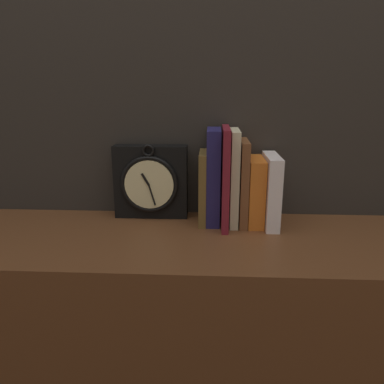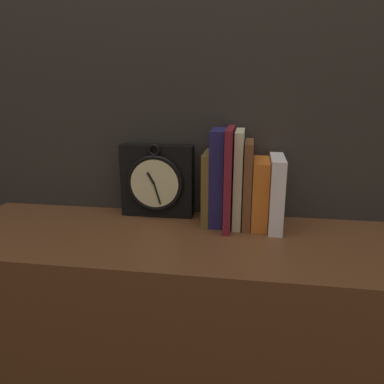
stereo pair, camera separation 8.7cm
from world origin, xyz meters
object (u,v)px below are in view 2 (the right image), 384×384
object	(u,v)px
book_slot2_maroon	(229,178)
book_slot5_orange	(260,193)
book_slot3_cream	(239,178)
book_slot6_white	(276,193)
book_slot0_brown	(207,188)
book_slot1_navy	(218,177)
book_slot4_brown	(248,184)
clock	(157,181)

from	to	relation	value
book_slot2_maroon	book_slot5_orange	size ratio (longest dim) A/B	1.46
book_slot2_maroon	book_slot3_cream	distance (m)	0.03
book_slot2_maroon	book_slot6_white	xyz separation A→B (m)	(0.12, 0.01, -0.04)
book_slot0_brown	book_slot2_maroon	world-z (taller)	book_slot2_maroon
book_slot1_navy	book_slot2_maroon	bearing A→B (deg)	-33.15
book_slot3_cream	book_slot5_orange	world-z (taller)	book_slot3_cream
book_slot0_brown	book_slot5_orange	distance (m)	0.14
book_slot3_cream	book_slot5_orange	distance (m)	0.07
book_slot2_maroon	book_slot4_brown	size ratio (longest dim) A/B	1.15
book_slot0_brown	book_slot1_navy	size ratio (longest dim) A/B	0.76
book_slot0_brown	book_slot6_white	size ratio (longest dim) A/B	1.03
book_slot0_brown	clock	bearing A→B (deg)	168.30
book_slot3_cream	book_slot5_orange	xyz separation A→B (m)	(0.06, -0.00, -0.04)
clock	book_slot0_brown	distance (m)	0.15
book_slot1_navy	book_slot3_cream	world-z (taller)	same
book_slot4_brown	book_slot2_maroon	bearing A→B (deg)	-163.78
clock	book_slot2_maroon	xyz separation A→B (m)	(0.20, -0.05, 0.03)
clock	book_slot0_brown	size ratio (longest dim) A/B	1.10
clock	book_slot1_navy	bearing A→B (deg)	-9.60
book_slot0_brown	book_slot1_navy	distance (m)	0.04
book_slot0_brown	book_slot6_white	xyz separation A→B (m)	(0.18, -0.01, -0.00)
book_slot3_cream	book_slot4_brown	xyz separation A→B (m)	(0.02, -0.00, -0.01)
book_slot1_navy	book_slot3_cream	xyz separation A→B (m)	(0.05, -0.00, -0.00)
clock	book_slot2_maroon	distance (m)	0.21
book_slot2_maroon	book_slot3_cream	xyz separation A→B (m)	(0.02, 0.02, -0.00)
clock	book_slot6_white	world-z (taller)	clock
book_slot1_navy	book_slot5_orange	bearing A→B (deg)	-2.33
book_slot3_cream	book_slot6_white	world-z (taller)	book_slot3_cream
book_slot3_cream	book_slot2_maroon	bearing A→B (deg)	-146.03
book_slot2_maroon	book_slot5_orange	bearing A→B (deg)	10.87
book_slot2_maroon	book_slot3_cream	size ratio (longest dim) A/B	1.03
clock	book_slot4_brown	xyz separation A→B (m)	(0.25, -0.03, 0.01)
book_slot6_white	book_slot0_brown	bearing A→B (deg)	175.80
book_slot1_navy	book_slot4_brown	size ratio (longest dim) A/B	1.12
book_slot0_brown	book_slot6_white	distance (m)	0.18
clock	book_slot1_navy	size ratio (longest dim) A/B	0.84
book_slot2_maroon	book_slot4_brown	world-z (taller)	book_slot2_maroon
book_slot2_maroon	book_slot4_brown	distance (m)	0.05
book_slot5_orange	clock	bearing A→B (deg)	173.22
book_slot1_navy	book_slot4_brown	world-z (taller)	book_slot1_navy
book_slot1_navy	book_slot5_orange	size ratio (longest dim) A/B	1.42
book_slot0_brown	book_slot1_navy	xyz separation A→B (m)	(0.03, 0.00, 0.03)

